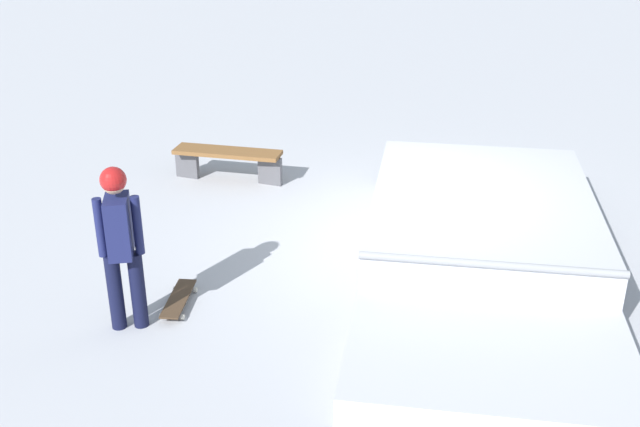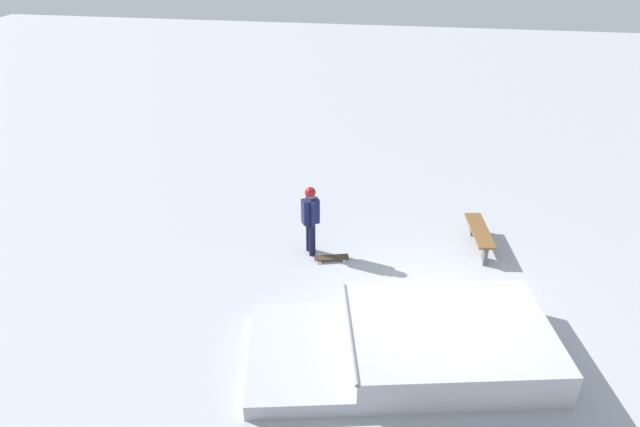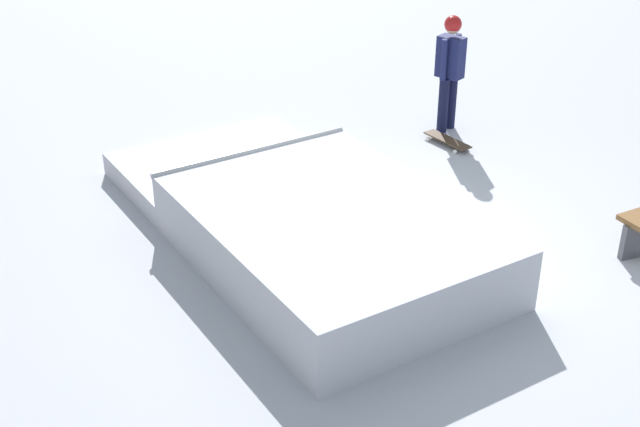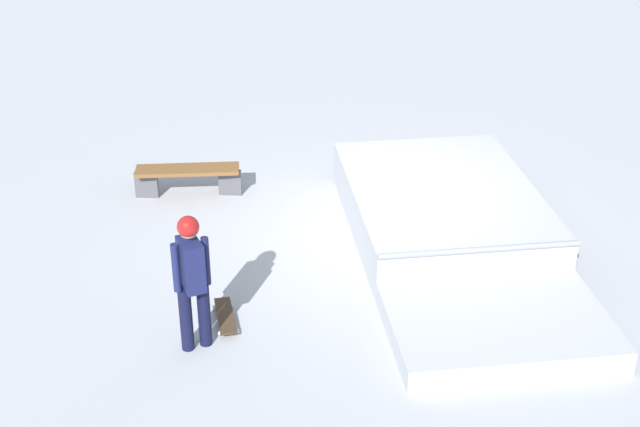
% 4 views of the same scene
% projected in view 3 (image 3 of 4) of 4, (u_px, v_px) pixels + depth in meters
% --- Properties ---
extents(ground_plane, '(60.00, 60.00, 0.00)m').
position_uv_depth(ground_plane, '(398.00, 244.00, 9.93)').
color(ground_plane, '#A8AAB2').
extents(skate_ramp, '(5.81, 3.62, 0.74)m').
position_uv_depth(skate_ramp, '(309.00, 224.00, 9.70)').
color(skate_ramp, '#B0B3BB').
rests_on(skate_ramp, ground).
extents(skater, '(0.44, 0.40, 1.73)m').
position_uv_depth(skater, '(450.00, 65.00, 12.46)').
color(skater, black).
rests_on(skater, ground).
extents(skateboard, '(0.82, 0.42, 0.09)m').
position_uv_depth(skateboard, '(447.00, 140.00, 12.38)').
color(skateboard, '#3F2D1E').
rests_on(skateboard, ground).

